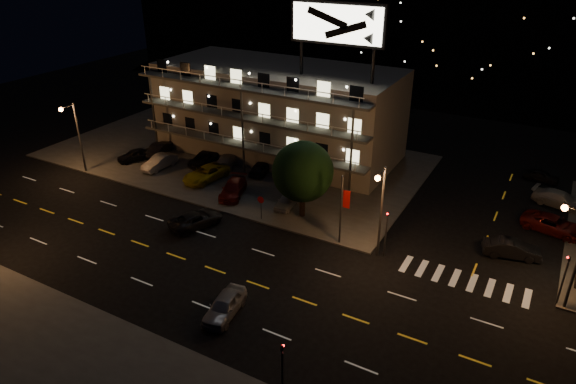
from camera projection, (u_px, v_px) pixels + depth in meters
The scene contains 29 objects.
ground at pixel (236, 277), 39.83m from camera, with size 140.00×140.00×0.00m, color black.
curb_nw at pixel (234, 156), 61.53m from camera, with size 44.00×24.00×0.15m, color #3D3D3A.
motel at pixel (279, 110), 60.44m from camera, with size 28.00×13.80×18.10m.
hill_backdrop at pixel (424, 13), 91.01m from camera, with size 120.00×25.00×24.00m.
streetlight_nw at pixel (75, 131), 55.14m from camera, with size 0.44×1.92×8.00m.
streetlight_nc at pixel (380, 204), 40.12m from camera, with size 0.44×1.92×8.00m.
streetlight_ne at pixel (575, 248), 34.47m from camera, with size 1.92×0.44×8.00m.
signal_nw at pixel (386, 229), 41.41m from camera, with size 0.20×0.27×4.60m.
signal_sw at pixel (282, 367), 28.13m from camera, with size 0.20×0.27×4.60m.
signal_ne at pixel (565, 275), 35.75m from camera, with size 0.27×0.20×4.60m.
banner_north at pixel (342, 209), 42.65m from camera, with size 0.83×0.16×6.40m.
stop_sign at pixel (261, 204), 47.07m from camera, with size 0.91×0.11×2.61m.
tree at pixel (302, 173), 46.46m from camera, with size 5.82×5.61×7.33m.
lot_car_0 at pixel (135, 155), 59.89m from camera, with size 1.63×4.04×1.38m, color black.
lot_car_1 at pixel (159, 162), 57.90m from camera, with size 1.57×4.50×1.48m, color gray.
lot_car_2 at pixel (206, 174), 55.04m from camera, with size 2.52×5.46×1.52m, color gold.
lot_car_3 at pixel (233, 188), 51.85m from camera, with size 2.04×5.01×1.45m, color #510E0B.
lot_car_4 at pixel (287, 201), 49.65m from camera, with size 1.49×3.71×1.26m, color gray.
lot_car_5 at pixel (161, 148), 61.63m from camera, with size 1.58×4.54×1.49m, color black.
lot_car_6 at pixel (205, 158), 59.09m from camera, with size 2.33×5.05×1.40m, color black.
lot_car_7 at pixel (228, 160), 58.57m from camera, with size 1.94×4.78×1.39m, color gray.
lot_car_8 at pixel (261, 167), 56.65m from camera, with size 1.65×4.10×1.40m, color black.
lot_car_9 at pixel (303, 183), 53.23m from camera, with size 1.42×4.06×1.34m, color #510E0B.
side_car_0 at pixel (512, 249), 42.08m from camera, with size 1.59×4.57×1.50m, color black.
side_car_1 at pixel (554, 225), 45.59m from camera, with size 2.50×5.43×1.51m, color #510E0B.
side_car_2 at pixel (560, 199), 49.95m from camera, with size 2.11×5.20×1.51m, color gray.
side_car_3 at pixel (541, 176), 55.24m from camera, with size 1.48×3.69×1.26m, color black.
road_car_east at pixel (225, 305), 35.63m from camera, with size 1.77×4.40×1.50m, color gray.
road_car_west at pixel (196, 219), 46.58m from camera, with size 2.32×5.03×1.40m, color black.
Camera 1 is at (19.43, -26.57, 23.73)m, focal length 32.00 mm.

